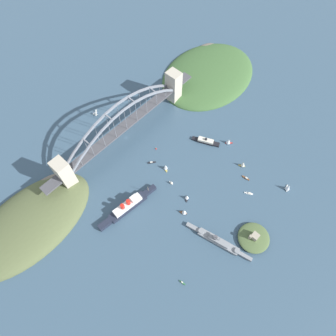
{
  "coord_description": "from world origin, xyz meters",
  "views": [
    {
      "loc": [
        141.6,
        210.07,
        346.1
      ],
      "look_at": [
        0.0,
        80.04,
        8.0
      ],
      "focal_mm": 32.02,
      "sensor_mm": 36.0,
      "label": 1
    }
  ],
  "objects_px": {
    "ocean_liner": "(128,206)",
    "seaplane_taxiing_near_bridge": "(96,113)",
    "fort_island_mid_harbor": "(254,238)",
    "small_boat_7": "(166,167)",
    "small_boat_10": "(229,141)",
    "small_boat_4": "(246,178)",
    "channel_marker_buoy": "(156,148)",
    "small_boat_6": "(243,164)",
    "small_boat_2": "(152,162)",
    "naval_cruiser": "(218,241)",
    "small_boat_5": "(182,283)",
    "small_boat_1": "(171,182)",
    "small_boat_8": "(184,212)",
    "harbor_arch_bridge": "(124,126)",
    "harbor_ferry_steamer": "(206,141)",
    "small_boat_3": "(249,193)",
    "small_boat_9": "(288,187)",
    "small_boat_0": "(187,197)"
  },
  "relations": [
    {
      "from": "small_boat_7",
      "to": "small_boat_10",
      "type": "bearing_deg",
      "value": 157.78
    },
    {
      "from": "harbor_ferry_steamer",
      "to": "small_boat_6",
      "type": "distance_m",
      "value": 60.63
    },
    {
      "from": "harbor_arch_bridge",
      "to": "naval_cruiser",
      "type": "bearing_deg",
      "value": 80.74
    },
    {
      "from": "harbor_arch_bridge",
      "to": "small_boat_8",
      "type": "height_order",
      "value": "harbor_arch_bridge"
    },
    {
      "from": "small_boat_2",
      "to": "small_boat_9",
      "type": "height_order",
      "value": "small_boat_9"
    },
    {
      "from": "seaplane_taxiing_near_bridge",
      "to": "small_boat_10",
      "type": "xyz_separation_m",
      "value": [
        -90.61,
        175.78,
        2.7
      ]
    },
    {
      "from": "small_boat_10",
      "to": "small_boat_2",
      "type": "bearing_deg",
      "value": -30.7
    },
    {
      "from": "small_boat_1",
      "to": "small_boat_6",
      "type": "height_order",
      "value": "small_boat_6"
    },
    {
      "from": "small_boat_1",
      "to": "small_boat_7",
      "type": "bearing_deg",
      "value": -118.16
    },
    {
      "from": "small_boat_4",
      "to": "channel_marker_buoy",
      "type": "bearing_deg",
      "value": -68.65
    },
    {
      "from": "small_boat_5",
      "to": "channel_marker_buoy",
      "type": "relative_size",
      "value": 2.82
    },
    {
      "from": "harbor_ferry_steamer",
      "to": "channel_marker_buoy",
      "type": "bearing_deg",
      "value": -38.22
    },
    {
      "from": "small_boat_6",
      "to": "small_boat_10",
      "type": "relative_size",
      "value": 1.07
    },
    {
      "from": "small_boat_6",
      "to": "small_boat_2",
      "type": "bearing_deg",
      "value": -49.86
    },
    {
      "from": "fort_island_mid_harbor",
      "to": "small_boat_6",
      "type": "xyz_separation_m",
      "value": [
        -72.22,
        -66.8,
        1.4
      ]
    },
    {
      "from": "harbor_arch_bridge",
      "to": "small_boat_5",
      "type": "bearing_deg",
      "value": 63.61
    },
    {
      "from": "small_boat_1",
      "to": "small_boat_8",
      "type": "xyz_separation_m",
      "value": [
        19.7,
        38.68,
        1.0
      ]
    },
    {
      "from": "small_boat_3",
      "to": "small_boat_10",
      "type": "bearing_deg",
      "value": -123.84
    },
    {
      "from": "small_boat_10",
      "to": "seaplane_taxiing_near_bridge",
      "type": "bearing_deg",
      "value": -62.73
    },
    {
      "from": "harbor_arch_bridge",
      "to": "small_boat_3",
      "type": "bearing_deg",
      "value": 104.28
    },
    {
      "from": "seaplane_taxiing_near_bridge",
      "to": "small_boat_1",
      "type": "bearing_deg",
      "value": 86.59
    },
    {
      "from": "naval_cruiser",
      "to": "seaplane_taxiing_near_bridge",
      "type": "relative_size",
      "value": 8.09
    },
    {
      "from": "naval_cruiser",
      "to": "small_boat_10",
      "type": "xyz_separation_m",
      "value": [
        -120.0,
        -74.76,
        1.51
      ]
    },
    {
      "from": "small_boat_5",
      "to": "small_boat_9",
      "type": "distance_m",
      "value": 177.19
    },
    {
      "from": "harbor_arch_bridge",
      "to": "small_boat_3",
      "type": "relative_size",
      "value": 24.89
    },
    {
      "from": "seaplane_taxiing_near_bridge",
      "to": "small_boat_10",
      "type": "height_order",
      "value": "small_boat_10"
    },
    {
      "from": "harbor_arch_bridge",
      "to": "ocean_liner",
      "type": "bearing_deg",
      "value": 47.72
    },
    {
      "from": "ocean_liner",
      "to": "small_boat_9",
      "type": "bearing_deg",
      "value": 139.86
    },
    {
      "from": "ocean_liner",
      "to": "small_boat_5",
      "type": "relative_size",
      "value": 11.0
    },
    {
      "from": "harbor_arch_bridge",
      "to": "small_boat_9",
      "type": "bearing_deg",
      "value": 111.6
    },
    {
      "from": "small_boat_4",
      "to": "small_boat_8",
      "type": "distance_m",
      "value": 95.19
    },
    {
      "from": "naval_cruiser",
      "to": "small_boat_7",
      "type": "bearing_deg",
      "value": -105.49
    },
    {
      "from": "small_boat_1",
      "to": "small_boat_9",
      "type": "xyz_separation_m",
      "value": [
        -93.69,
        114.32,
        2.42
      ]
    },
    {
      "from": "small_boat_0",
      "to": "small_boat_1",
      "type": "xyz_separation_m",
      "value": [
        -2.7,
        -28.33,
        -0.66
      ]
    },
    {
      "from": "ocean_liner",
      "to": "seaplane_taxiing_near_bridge",
      "type": "height_order",
      "value": "ocean_liner"
    },
    {
      "from": "small_boat_7",
      "to": "small_boat_8",
      "type": "relative_size",
      "value": 1.08
    },
    {
      "from": "small_boat_5",
      "to": "small_boat_8",
      "type": "height_order",
      "value": "small_boat_8"
    },
    {
      "from": "ocean_liner",
      "to": "seaplane_taxiing_near_bridge",
      "type": "xyz_separation_m",
      "value": [
        -71.03,
        -143.24,
        -3.75
      ]
    },
    {
      "from": "fort_island_mid_harbor",
      "to": "small_boat_6",
      "type": "relative_size",
      "value": 3.56
    },
    {
      "from": "small_boat_1",
      "to": "channel_marker_buoy",
      "type": "xyz_separation_m",
      "value": [
        -25.06,
        -51.71,
        -2.0
      ]
    },
    {
      "from": "fort_island_mid_harbor",
      "to": "harbor_ferry_steamer",
      "type": "bearing_deg",
      "value": -118.54
    },
    {
      "from": "ocean_liner",
      "to": "small_boat_6",
      "type": "relative_size",
      "value": 8.12
    },
    {
      "from": "small_boat_1",
      "to": "channel_marker_buoy",
      "type": "distance_m",
      "value": 57.5
    },
    {
      "from": "ocean_liner",
      "to": "fort_island_mid_harbor",
      "type": "distance_m",
      "value": 153.93
    },
    {
      "from": "small_boat_2",
      "to": "small_boat_7",
      "type": "height_order",
      "value": "small_boat_7"
    },
    {
      "from": "small_boat_4",
      "to": "small_boat_5",
      "type": "relative_size",
      "value": 1.37
    },
    {
      "from": "naval_cruiser",
      "to": "small_boat_5",
      "type": "xyz_separation_m",
      "value": [
        61.92,
        -0.46,
        -2.26
      ]
    },
    {
      "from": "small_boat_5",
      "to": "small_boat_8",
      "type": "distance_m",
      "value": 80.8
    },
    {
      "from": "harbor_ferry_steamer",
      "to": "small_boat_3",
      "type": "xyz_separation_m",
      "value": [
        24.55,
        90.27,
        -1.76
      ]
    },
    {
      "from": "small_boat_9",
      "to": "small_boat_8",
      "type": "bearing_deg",
      "value": -33.71
    }
  ]
}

